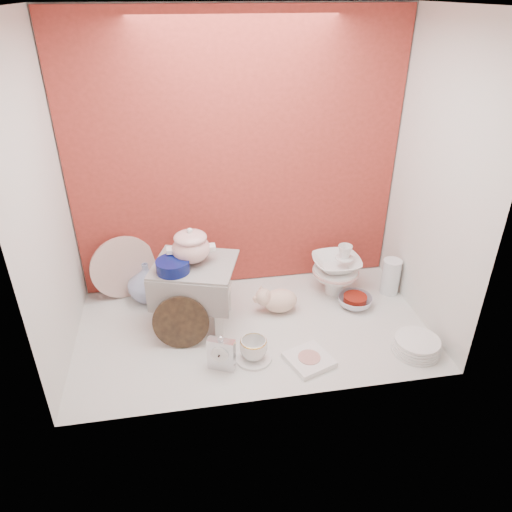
{
  "coord_description": "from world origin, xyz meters",
  "views": [
    {
      "loc": [
        -0.32,
        -1.97,
        1.56
      ],
      "look_at": [
        0.02,
        0.02,
        0.42
      ],
      "focal_mm": 33.62,
      "sensor_mm": 36.0,
      "label": 1
    }
  ],
  "objects_px": {
    "mantel_clock": "(221,353)",
    "dinner_plate_stack": "(417,345)",
    "porcelain_tower": "(336,269)",
    "blue_white_vase": "(147,282)",
    "plush_pig": "(280,300)",
    "soup_tureen": "(191,245)",
    "gold_rim_teacup": "(254,348)",
    "step_stool": "(196,292)",
    "floral_platter": "(124,267)",
    "crystal_bowl": "(355,301)"
  },
  "relations": [
    {
      "from": "mantel_clock",
      "to": "porcelain_tower",
      "type": "xyz_separation_m",
      "value": [
        0.72,
        0.53,
        0.06
      ]
    },
    {
      "from": "step_stool",
      "to": "floral_platter",
      "type": "relative_size",
      "value": 1.09
    },
    {
      "from": "porcelain_tower",
      "to": "dinner_plate_stack",
      "type": "bearing_deg",
      "value": -68.04
    },
    {
      "from": "crystal_bowl",
      "to": "step_stool",
      "type": "bearing_deg",
      "value": 178.24
    },
    {
      "from": "step_stool",
      "to": "dinner_plate_stack",
      "type": "relative_size",
      "value": 1.74
    },
    {
      "from": "mantel_clock",
      "to": "gold_rim_teacup",
      "type": "distance_m",
      "value": 0.16
    },
    {
      "from": "gold_rim_teacup",
      "to": "crystal_bowl",
      "type": "xyz_separation_m",
      "value": [
        0.63,
        0.34,
        -0.03
      ]
    },
    {
      "from": "plush_pig",
      "to": "gold_rim_teacup",
      "type": "relative_size",
      "value": 1.83
    },
    {
      "from": "mantel_clock",
      "to": "porcelain_tower",
      "type": "distance_m",
      "value": 0.89
    },
    {
      "from": "crystal_bowl",
      "to": "soup_tureen",
      "type": "bearing_deg",
      "value": 177.24
    },
    {
      "from": "step_stool",
      "to": "gold_rim_teacup",
      "type": "bearing_deg",
      "value": -39.1
    },
    {
      "from": "plush_pig",
      "to": "soup_tureen",
      "type": "bearing_deg",
      "value": -158.63
    },
    {
      "from": "mantel_clock",
      "to": "plush_pig",
      "type": "bearing_deg",
      "value": 71.81
    },
    {
      "from": "plush_pig",
      "to": "blue_white_vase",
      "type": "bearing_deg",
      "value": -175.35
    },
    {
      "from": "mantel_clock",
      "to": "floral_platter",
      "type": "bearing_deg",
      "value": 148.16
    },
    {
      "from": "plush_pig",
      "to": "gold_rim_teacup",
      "type": "distance_m",
      "value": 0.41
    },
    {
      "from": "step_stool",
      "to": "porcelain_tower",
      "type": "distance_m",
      "value": 0.81
    },
    {
      "from": "mantel_clock",
      "to": "plush_pig",
      "type": "xyz_separation_m",
      "value": [
        0.36,
        0.4,
        -0.02
      ]
    },
    {
      "from": "blue_white_vase",
      "to": "dinner_plate_stack",
      "type": "bearing_deg",
      "value": -27.93
    },
    {
      "from": "blue_white_vase",
      "to": "plush_pig",
      "type": "relative_size",
      "value": 0.94
    },
    {
      "from": "porcelain_tower",
      "to": "mantel_clock",
      "type": "bearing_deg",
      "value": -143.48
    },
    {
      "from": "mantel_clock",
      "to": "dinner_plate_stack",
      "type": "xyz_separation_m",
      "value": [
        0.95,
        -0.04,
        -0.06
      ]
    },
    {
      "from": "step_stool",
      "to": "plush_pig",
      "type": "height_order",
      "value": "step_stool"
    },
    {
      "from": "floral_platter",
      "to": "dinner_plate_stack",
      "type": "relative_size",
      "value": 1.6
    },
    {
      "from": "step_stool",
      "to": "mantel_clock",
      "type": "height_order",
      "value": "step_stool"
    },
    {
      "from": "blue_white_vase",
      "to": "dinner_plate_stack",
      "type": "xyz_separation_m",
      "value": [
        1.3,
        -0.69,
        -0.08
      ]
    },
    {
      "from": "blue_white_vase",
      "to": "porcelain_tower",
      "type": "relative_size",
      "value": 0.74
    },
    {
      "from": "step_stool",
      "to": "crystal_bowl",
      "type": "relative_size",
      "value": 2.11
    },
    {
      "from": "blue_white_vase",
      "to": "porcelain_tower",
      "type": "xyz_separation_m",
      "value": [
        1.07,
        -0.11,
        0.04
      ]
    },
    {
      "from": "floral_platter",
      "to": "porcelain_tower",
      "type": "distance_m",
      "value": 1.2
    },
    {
      "from": "floral_platter",
      "to": "gold_rim_teacup",
      "type": "xyz_separation_m",
      "value": [
        0.63,
        -0.66,
        -0.12
      ]
    },
    {
      "from": "blue_white_vase",
      "to": "soup_tureen",
      "type": "bearing_deg",
      "value": -41.72
    },
    {
      "from": "dinner_plate_stack",
      "to": "blue_white_vase",
      "type": "bearing_deg",
      "value": 152.07
    },
    {
      "from": "floral_platter",
      "to": "plush_pig",
      "type": "xyz_separation_m",
      "value": [
        0.83,
        -0.3,
        -0.11
      ]
    },
    {
      "from": "step_stool",
      "to": "gold_rim_teacup",
      "type": "height_order",
      "value": "step_stool"
    },
    {
      "from": "soup_tureen",
      "to": "floral_platter",
      "type": "relative_size",
      "value": 0.63
    },
    {
      "from": "soup_tureen",
      "to": "plush_pig",
      "type": "xyz_separation_m",
      "value": [
        0.46,
        -0.02,
        -0.37
      ]
    },
    {
      "from": "dinner_plate_stack",
      "to": "mantel_clock",
      "type": "bearing_deg",
      "value": 177.3
    },
    {
      "from": "porcelain_tower",
      "to": "plush_pig",
      "type": "bearing_deg",
      "value": -159.23
    },
    {
      "from": "dinner_plate_stack",
      "to": "gold_rim_teacup",
      "type": "bearing_deg",
      "value": 174.07
    },
    {
      "from": "soup_tureen",
      "to": "blue_white_vase",
      "type": "distance_m",
      "value": 0.47
    },
    {
      "from": "soup_tureen",
      "to": "porcelain_tower",
      "type": "xyz_separation_m",
      "value": [
        0.81,
        0.11,
        -0.29
      ]
    },
    {
      "from": "step_stool",
      "to": "porcelain_tower",
      "type": "relative_size",
      "value": 1.31
    },
    {
      "from": "mantel_clock",
      "to": "porcelain_tower",
      "type": "bearing_deg",
      "value": 60.78
    },
    {
      "from": "soup_tureen",
      "to": "mantel_clock",
      "type": "bearing_deg",
      "value": -77.2
    },
    {
      "from": "crystal_bowl",
      "to": "porcelain_tower",
      "type": "relative_size",
      "value": 0.62
    },
    {
      "from": "soup_tureen",
      "to": "crystal_bowl",
      "type": "bearing_deg",
      "value": -2.76
    },
    {
      "from": "step_stool",
      "to": "soup_tureen",
      "type": "xyz_separation_m",
      "value": [
        -0.01,
        0.02,
        0.27
      ]
    },
    {
      "from": "mantel_clock",
      "to": "crystal_bowl",
      "type": "bearing_deg",
      "value": 49.68
    },
    {
      "from": "blue_white_vase",
      "to": "plush_pig",
      "type": "xyz_separation_m",
      "value": [
        0.71,
        -0.25,
        -0.04
      ]
    }
  ]
}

